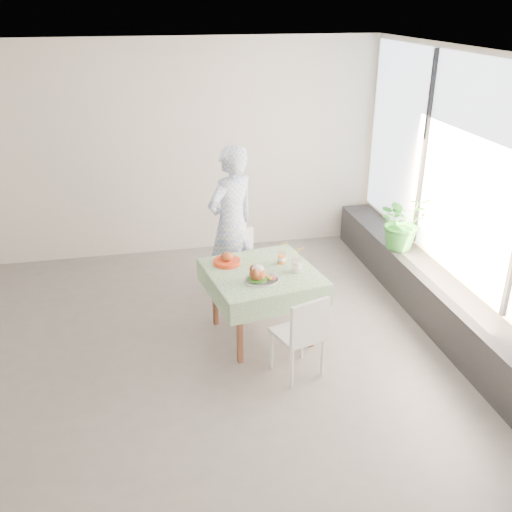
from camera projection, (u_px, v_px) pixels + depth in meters
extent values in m
plane|color=#635F5D|center=(176.00, 350.00, 5.71)|extent=(6.00, 6.00, 0.00)
plane|color=white|center=(155.00, 55.00, 4.55)|extent=(6.00, 6.00, 0.00)
cube|color=white|center=(153.00, 152.00, 7.35)|extent=(6.00, 0.02, 2.80)
cube|color=white|center=(200.00, 390.00, 2.91)|extent=(6.00, 0.02, 2.80)
cube|color=white|center=(468.00, 197.00, 5.70)|extent=(0.02, 5.00, 2.80)
cube|color=#D1E0F9|center=(469.00, 173.00, 5.59)|extent=(0.01, 4.80, 2.18)
cube|color=black|center=(435.00, 300.00, 6.14)|extent=(0.40, 4.80, 0.50)
cube|color=brown|center=(262.00, 274.00, 5.68)|extent=(1.04, 1.04, 0.04)
cube|color=silver|center=(262.00, 271.00, 5.67)|extent=(1.20, 1.20, 0.01)
cube|color=white|center=(247.00, 269.00, 6.45)|extent=(0.51, 0.51, 0.04)
cube|color=white|center=(238.00, 246.00, 6.49)|extent=(0.38, 0.18, 0.39)
cube|color=white|center=(298.00, 334.00, 5.20)|extent=(0.50, 0.50, 0.04)
cube|color=white|center=(310.00, 322.00, 4.97)|extent=(0.39, 0.16, 0.40)
imported|color=#95B4EE|center=(232.00, 224.00, 6.41)|extent=(0.78, 0.72, 1.80)
cylinder|color=white|center=(262.00, 280.00, 5.46)|extent=(0.34, 0.34, 0.02)
cylinder|color=#1B4F13|center=(258.00, 279.00, 5.45)|extent=(0.19, 0.19, 0.02)
ellipsoid|color=#9E4F26|center=(258.00, 274.00, 5.42)|extent=(0.16, 0.15, 0.12)
ellipsoid|color=white|center=(258.00, 269.00, 5.40)|extent=(0.11, 0.11, 0.08)
cylinder|color=#A3140F|center=(273.00, 277.00, 5.45)|extent=(0.06, 0.06, 0.03)
cylinder|color=white|center=(282.00, 258.00, 5.79)|extent=(0.09, 0.09, 0.13)
cylinder|color=orange|center=(281.00, 259.00, 5.80)|extent=(0.08, 0.08, 0.09)
cylinder|color=white|center=(282.00, 252.00, 5.77)|extent=(0.09, 0.09, 0.01)
cylinder|color=yellow|center=(282.00, 248.00, 5.75)|extent=(0.01, 0.03, 0.18)
cylinder|color=white|center=(297.00, 265.00, 5.62)|extent=(0.10, 0.10, 0.14)
cylinder|color=white|center=(296.00, 267.00, 5.62)|extent=(0.09, 0.09, 0.10)
cylinder|color=white|center=(297.00, 258.00, 5.59)|extent=(0.11, 0.11, 0.01)
cylinder|color=yellow|center=(298.00, 254.00, 5.57)|extent=(0.01, 0.04, 0.20)
cylinder|color=red|center=(227.00, 262.00, 5.80)|extent=(0.28, 0.28, 0.04)
cylinder|color=white|center=(227.00, 261.00, 5.80)|extent=(0.23, 0.23, 0.02)
ellipsoid|color=#9E4F26|center=(227.00, 257.00, 5.78)|extent=(0.12, 0.12, 0.11)
imported|color=#27772B|center=(403.00, 221.00, 6.66)|extent=(0.65, 0.57, 0.67)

